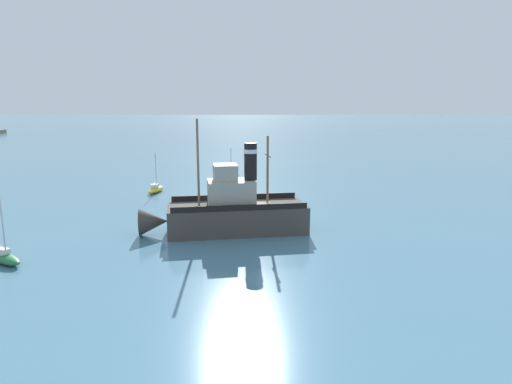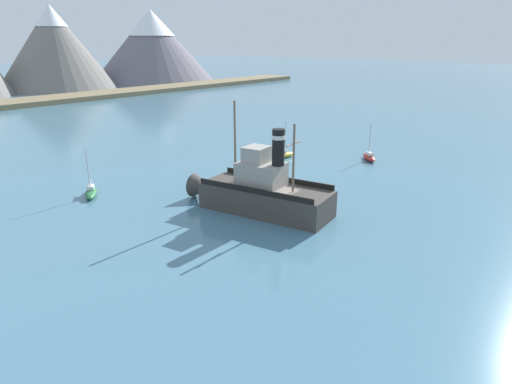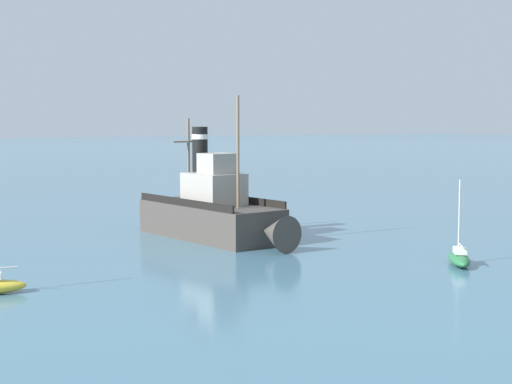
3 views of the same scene
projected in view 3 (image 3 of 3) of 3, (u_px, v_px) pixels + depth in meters
The scene contains 3 objects.
ground_plane at pixel (200, 235), 56.61m from camera, with size 600.00×600.00×0.00m, color #477289.
old_tugboat at pixel (215, 213), 54.52m from camera, with size 6.12×14.74×9.90m.
sailboat_green at pixel (459, 258), 44.82m from camera, with size 3.10×3.73×4.90m.
Camera 3 is at (24.19, 50.75, 8.34)m, focal length 55.00 mm.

